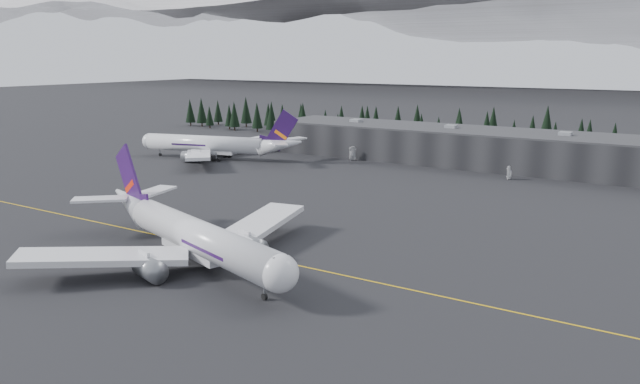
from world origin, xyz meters
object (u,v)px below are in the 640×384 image
Objects in this scene: jet_main at (187,233)px; gse_vehicle_a at (353,159)px; terminal at (477,147)px; gse_vehicle_b at (509,177)px; jet_parked at (218,145)px.

jet_main reaches higher than gse_vehicle_a.
terminal reaches higher than gse_vehicle_b.
gse_vehicle_b is at bearing -27.94° from gse_vehicle_a.
jet_main reaches higher than jet_parked.
jet_main is 120.75m from jet_parked.
gse_vehicle_a is (-31.46, 118.85, -4.83)m from jet_main.
terminal is 45.44m from gse_vehicle_a.
jet_main reaches higher than gse_vehicle_b.
jet_parked is (-75.86, 93.95, -0.04)m from jet_main.
terminal is at bearing -168.57° from jet_parked.
jet_main is 123.04m from gse_vehicle_a.
jet_main is at bearing -94.32° from terminal.
gse_vehicle_b is at bearing -50.25° from terminal.
jet_main is 12.19× the size of gse_vehicle_a.
jet_parked reaches higher than terminal.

